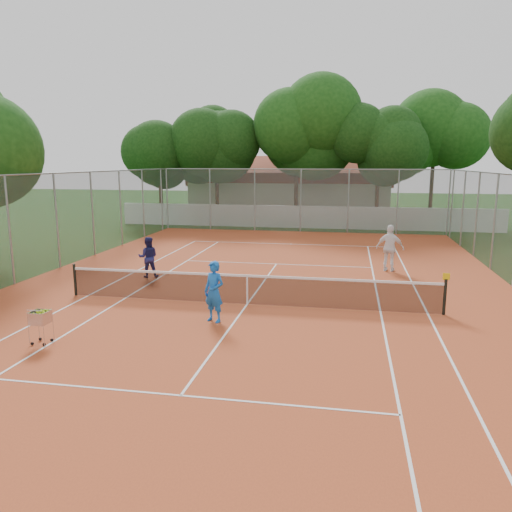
% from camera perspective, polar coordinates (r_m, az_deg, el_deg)
% --- Properties ---
extents(ground, '(120.00, 120.00, 0.00)m').
position_cam_1_polar(ground, '(15.91, -1.00, -5.60)').
color(ground, '#14350E').
rests_on(ground, ground).
extents(court_pad, '(18.00, 34.00, 0.02)m').
position_cam_1_polar(court_pad, '(15.91, -1.00, -5.57)').
color(court_pad, '#AE4721').
rests_on(court_pad, ground).
extents(court_lines, '(10.98, 23.78, 0.01)m').
position_cam_1_polar(court_lines, '(15.90, -1.00, -5.52)').
color(court_lines, white).
rests_on(court_lines, court_pad).
extents(tennis_net, '(11.88, 0.10, 0.98)m').
position_cam_1_polar(tennis_net, '(15.77, -1.01, -3.82)').
color(tennis_net, black).
rests_on(tennis_net, court_pad).
extents(perimeter_fence, '(18.00, 34.00, 4.00)m').
position_cam_1_polar(perimeter_fence, '(15.46, -1.03, 1.53)').
color(perimeter_fence, slate).
rests_on(perimeter_fence, ground).
extents(boundary_wall, '(26.00, 0.30, 1.50)m').
position_cam_1_polar(boundary_wall, '(34.29, 5.42, 4.47)').
color(boundary_wall, white).
rests_on(boundary_wall, ground).
extents(clubhouse, '(16.40, 9.00, 4.40)m').
position_cam_1_polar(clubhouse, '(44.30, 4.06, 7.79)').
color(clubhouse, beige).
rests_on(clubhouse, ground).
extents(tropical_trees, '(29.00, 19.00, 10.00)m').
position_cam_1_polar(tropical_trees, '(37.08, 5.98, 11.51)').
color(tropical_trees, black).
rests_on(tropical_trees, ground).
extents(player_near, '(0.75, 0.63, 1.74)m').
position_cam_1_polar(player_near, '(14.06, -4.81, -4.08)').
color(player_near, blue).
rests_on(player_near, court_pad).
extents(player_far_left, '(0.91, 0.80, 1.59)m').
position_cam_1_polar(player_far_left, '(19.85, -12.21, -0.13)').
color(player_far_left, navy).
rests_on(player_far_left, court_pad).
extents(player_far_right, '(1.21, 0.73, 1.92)m').
position_cam_1_polar(player_far_right, '(21.19, 15.07, 0.88)').
color(player_far_right, white).
rests_on(player_far_right, court_pad).
extents(ball_hopper, '(0.46, 0.46, 0.92)m').
position_cam_1_polar(ball_hopper, '(13.53, -23.37, -7.36)').
color(ball_hopper, silver).
rests_on(ball_hopper, court_pad).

